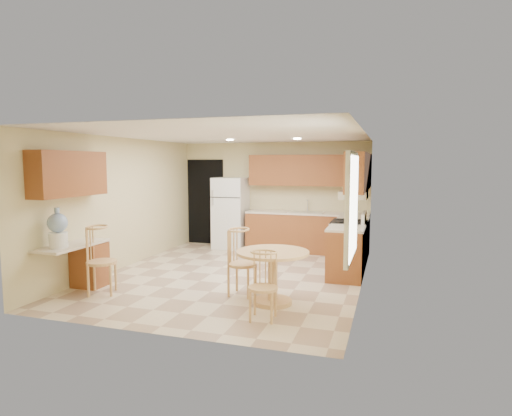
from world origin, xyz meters
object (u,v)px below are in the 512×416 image
(dining_table, at_px, (273,269))
(water_crock, at_px, (58,230))
(chair_table_a, at_px, (240,257))
(chair_desk, at_px, (97,255))
(refrigerator, at_px, (231,213))
(stove, at_px, (348,244))
(chair_table_b, at_px, (261,281))

(dining_table, distance_m, water_crock, 3.22)
(chair_table_a, relative_size, chair_desk, 0.97)
(refrigerator, relative_size, chair_desk, 1.61)
(dining_table, relative_size, chair_table_a, 1.03)
(stove, distance_m, chair_desk, 4.52)
(chair_table_b, bearing_deg, refrigerator, -69.77)
(stove, xyz_separation_m, chair_table_b, (-0.79, -3.17, 0.07))
(water_crock, bearing_deg, chair_table_a, 19.03)
(stove, relative_size, water_crock, 1.83)
(stove, height_order, chair_table_a, stove)
(refrigerator, xyz_separation_m, chair_table_a, (1.49, -3.51, -0.22))
(stove, bearing_deg, chair_table_b, -103.94)
(refrigerator, height_order, dining_table, refrigerator)
(dining_table, relative_size, chair_table_b, 1.18)
(refrigerator, xyz_separation_m, stove, (2.88, -1.22, -0.37))
(stove, relative_size, chair_table_b, 1.24)
(refrigerator, bearing_deg, dining_table, -60.90)
(chair_table_b, height_order, chair_desk, chair_desk)
(stove, distance_m, dining_table, 2.58)
(chair_table_b, xyz_separation_m, water_crock, (-3.14, 0.01, 0.50))
(dining_table, bearing_deg, stove, 71.05)
(chair_desk, bearing_deg, refrigerator, 148.51)
(chair_table_a, relative_size, chair_table_b, 1.15)
(chair_table_b, height_order, water_crock, water_crock)
(stove, xyz_separation_m, chair_desk, (-3.47, -2.88, 0.17))
(refrigerator, bearing_deg, stove, -22.99)
(chair_table_a, bearing_deg, chair_table_b, 37.25)
(chair_table_b, relative_size, chair_desk, 0.84)
(stove, height_order, chair_desk, stove)
(chair_table_b, bearing_deg, water_crock, -5.40)
(stove, bearing_deg, chair_table_a, -121.26)
(refrigerator, relative_size, chair_table_b, 1.91)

